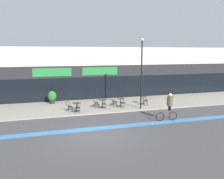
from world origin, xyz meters
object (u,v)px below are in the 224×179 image
(bistro_table_1, at_px, (102,102))
(cafe_chair_0_near, at_px, (78,107))
(cafe_chair_0_side, at_px, (69,106))
(cafe_chair_3_near, at_px, (146,100))
(bistro_table_2, at_px, (120,101))
(cyclist_0, at_px, (169,105))
(bistro_table_0, at_px, (77,105))
(lamp_post, at_px, (142,69))
(cafe_chair_2_side, at_px, (114,101))
(cafe_chair_1_side, at_px, (96,102))
(cafe_chair_1_near, at_px, (104,103))
(cafe_chair_2_near, at_px, (123,102))
(planter_pot, at_px, (52,97))
(bistro_table_3, at_px, (143,99))

(bistro_table_1, relative_size, cafe_chair_0_near, 0.88)
(cafe_chair_0_side, xyz_separation_m, cafe_chair_3_near, (7.15, 0.25, 0.00))
(bistro_table_2, bearing_deg, cyclist_0, -64.17)
(bistro_table_1, height_order, cafe_chair_0_side, cafe_chair_0_side)
(cafe_chair_0_side, height_order, cafe_chair_3_near, same)
(cafe_chair_0_near, bearing_deg, bistro_table_0, -4.49)
(bistro_table_0, height_order, lamp_post, lamp_post)
(cafe_chair_2_side, xyz_separation_m, cyclist_0, (2.94, -4.79, 0.59))
(cafe_chair_0_side, bearing_deg, cafe_chair_1_side, 22.98)
(bistro_table_2, height_order, cafe_chair_1_side, cafe_chair_1_side)
(cafe_chair_1_near, relative_size, cafe_chair_2_side, 1.00)
(cafe_chair_0_side, distance_m, lamp_post, 6.98)
(bistro_table_1, distance_m, lamp_post, 4.59)
(bistro_table_2, distance_m, cafe_chair_2_near, 0.63)
(cafe_chair_1_near, height_order, cafe_chair_2_near, same)
(bistro_table_0, bearing_deg, cafe_chair_1_near, 1.77)
(cafe_chair_0_near, bearing_deg, bistro_table_1, -66.39)
(cafe_chair_2_near, bearing_deg, cafe_chair_3_near, -87.93)
(lamp_post, bearing_deg, cyclist_0, -76.95)
(cafe_chair_3_near, relative_size, cyclist_0, 0.43)
(cafe_chair_2_side, xyz_separation_m, cafe_chair_3_near, (3.01, -0.41, 0.00))
(cafe_chair_2_near, relative_size, cafe_chair_3_near, 1.00)
(bistro_table_2, distance_m, planter_pot, 6.78)
(cafe_chair_0_side, xyz_separation_m, planter_pot, (-1.40, 3.49, 0.16))
(cafe_chair_0_side, xyz_separation_m, cafe_chair_2_near, (4.77, 0.03, 0.00))
(bistro_table_0, relative_size, bistro_table_2, 0.98)
(bistro_table_3, bearing_deg, lamp_post, -120.24)
(bistro_table_3, relative_size, lamp_post, 0.12)
(bistro_table_0, bearing_deg, bistro_table_2, 9.08)
(bistro_table_2, xyz_separation_m, lamp_post, (1.51, -1.30, 2.98))
(bistro_table_2, relative_size, cafe_chair_1_near, 0.83)
(bistro_table_1, distance_m, bistro_table_3, 4.11)
(lamp_post, bearing_deg, bistro_table_1, 157.43)
(bistro_table_3, xyz_separation_m, cafe_chair_1_side, (-4.73, -0.17, -0.01))
(bistro_table_0, height_order, cafe_chair_2_side, cafe_chair_2_side)
(bistro_table_3, relative_size, cafe_chair_0_side, 0.83)
(bistro_table_2, height_order, cafe_chair_0_near, cafe_chair_0_near)
(bistro_table_1, bearing_deg, cafe_chair_1_near, -90.58)
(cafe_chair_0_side, relative_size, cyclist_0, 0.43)
(cafe_chair_0_side, relative_size, cafe_chair_2_side, 1.00)
(cafe_chair_3_near, relative_size, planter_pot, 0.72)
(cyclist_0, bearing_deg, bistro_table_0, -27.86)
(cafe_chair_1_side, distance_m, lamp_post, 5.06)
(cafe_chair_0_side, relative_size, lamp_post, 0.15)
(cafe_chair_3_near, xyz_separation_m, cyclist_0, (-0.07, -4.38, 0.59))
(bistro_table_1, bearing_deg, cafe_chair_0_side, -167.24)
(cyclist_0, bearing_deg, cafe_chair_1_near, -41.42)
(cafe_chair_2_near, distance_m, cafe_chair_3_near, 2.39)
(cafe_chair_2_side, distance_m, lamp_post, 3.90)
(planter_pot, bearing_deg, cafe_chair_0_near, -63.80)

